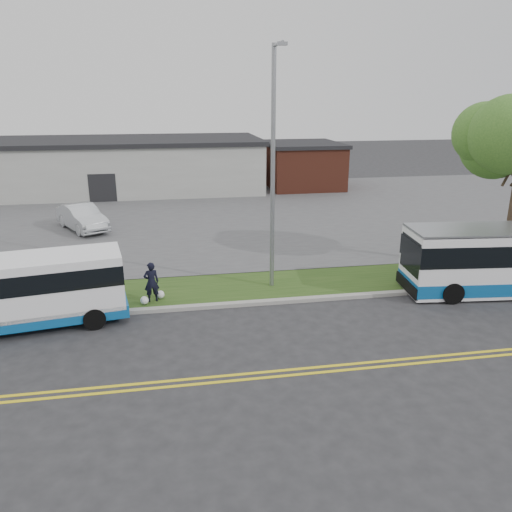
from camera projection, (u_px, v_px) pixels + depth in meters
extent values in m
plane|color=#28282B|center=(206.00, 320.00, 18.05)|extent=(140.00, 140.00, 0.00)
cube|color=yellow|center=(217.00, 377.00, 14.44)|extent=(70.00, 0.12, 0.01)
cube|color=yellow|center=(218.00, 382.00, 14.16)|extent=(70.00, 0.12, 0.01)
cube|color=#9E9B93|center=(204.00, 306.00, 19.06)|extent=(80.00, 0.30, 0.15)
cube|color=#264517|center=(201.00, 290.00, 20.75)|extent=(80.00, 3.30, 0.10)
cube|color=#4C4C4F|center=(187.00, 214.00, 33.97)|extent=(80.00, 25.00, 0.10)
cube|color=#9E9E99|center=(108.00, 167.00, 41.76)|extent=(25.00, 10.00, 4.00)
cube|color=black|center=(106.00, 141.00, 41.09)|extent=(25.40, 10.40, 0.35)
cube|color=black|center=(103.00, 188.00, 37.39)|extent=(2.00, 0.15, 2.20)
cube|color=brown|center=(302.00, 167.00, 43.59)|extent=(6.00, 7.00, 3.60)
cube|color=black|center=(303.00, 144.00, 42.99)|extent=(6.30, 7.30, 0.30)
cylinder|color=#33211B|center=(511.00, 219.00, 22.40)|extent=(0.32, 0.32, 4.76)
cylinder|color=gray|center=(273.00, 173.00, 19.67)|extent=(0.18, 0.18, 9.50)
cylinder|color=gray|center=(278.00, 44.00, 17.59)|extent=(0.12, 1.40, 0.12)
cube|color=gray|center=(282.00, 44.00, 16.99)|extent=(0.35, 0.18, 0.12)
cube|color=#0D5395|center=(36.00, 312.00, 17.53)|extent=(6.48, 3.08, 0.46)
cube|color=white|center=(63.00, 281.00, 17.52)|extent=(4.31, 2.73, 1.92)
cube|color=black|center=(62.00, 272.00, 17.42)|extent=(4.33, 2.77, 0.69)
cylinder|color=black|center=(94.00, 319.00, 17.28)|extent=(0.80, 0.38, 0.77)
cylinder|color=black|center=(93.00, 298.00, 19.05)|extent=(0.80, 0.38, 0.77)
cube|color=black|center=(411.00, 255.00, 19.92)|extent=(0.30, 2.04, 1.42)
cube|color=black|center=(407.00, 285.00, 20.31)|extent=(0.33, 2.22, 0.44)
cylinder|color=black|center=(453.00, 293.00, 19.41)|extent=(0.88, 0.37, 0.85)
cylinder|color=black|center=(431.00, 275.00, 21.40)|extent=(0.88, 0.37, 0.85)
imported|color=black|center=(151.00, 282.00, 19.23)|extent=(0.64, 0.48, 1.60)
imported|color=silver|center=(82.00, 217.00, 29.61)|extent=(3.66, 4.80, 1.52)
sphere|color=white|center=(144.00, 300.00, 19.15)|extent=(0.32, 0.32, 0.32)
sphere|color=white|center=(160.00, 294.00, 19.72)|extent=(0.32, 0.32, 0.32)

